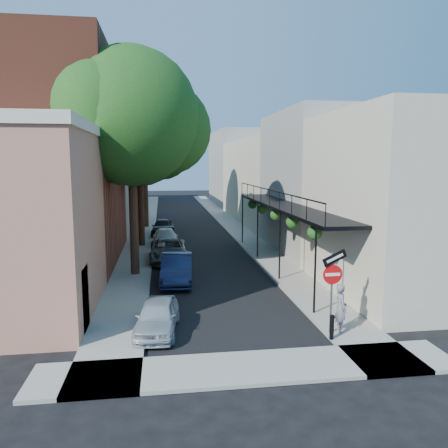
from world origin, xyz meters
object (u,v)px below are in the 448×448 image
object	(u,v)px
oak_far	(149,135)
parked_car_e	(163,227)
bollard	(332,327)
parked_car_a	(157,316)
parked_car_d	(166,238)
sign_post	(332,278)
pedestrian	(341,308)
parked_car_c	(169,250)
oak_mid	(145,144)
parked_car_b	(177,269)
oak_near	(140,121)

from	to	relation	value
oak_far	parked_car_e	xyz separation A→B (m)	(1.02, -4.76, -7.58)
bollard	parked_car_a	size ratio (longest dim) A/B	0.24
bollard	parked_car_d	xyz separation A→B (m)	(-5.16, 17.36, 0.08)
sign_post	pedestrian	size ratio (longest dim) A/B	1.80
bollard	parked_car_d	distance (m)	18.11
parked_car_c	pedestrian	distance (m)	13.31
parked_car_e	pedestrian	distance (m)	22.23
sign_post	parked_car_e	xyz separation A→B (m)	(-5.50, 21.53, -1.35)
oak_mid	parked_car_e	bearing A→B (deg)	75.84
parked_car_a	parked_car_b	distance (m)	6.33
bollard	pedestrian	world-z (taller)	pedestrian
parked_car_d	parked_car_b	bearing A→B (deg)	-90.40
oak_near	parked_car_c	size ratio (longest dim) A/B	2.43
bollard	parked_car_e	distance (m)	22.64
sign_post	parked_car_a	xyz separation A→B (m)	(-5.76, 1.19, -1.46)
parked_car_a	parked_car_c	size ratio (longest dim) A/B	0.72
sign_post	bollard	bearing A→B (deg)	-108.56
parked_car_b	pedestrian	bearing A→B (deg)	-51.39
bollard	oak_far	world-z (taller)	oak_far
oak_near	parked_car_a	distance (m)	10.94
oak_near	oak_mid	distance (m)	8.01
parked_car_c	parked_car_d	size ratio (longest dim) A/B	1.14
oak_mid	parked_car_d	distance (m)	6.59
pedestrian	oak_near	bearing A→B (deg)	39.99
oak_far	parked_car_c	bearing A→B (deg)	-84.60
parked_car_d	parked_car_e	xyz separation A→B (m)	(-0.18, 4.64, 0.09)
bollard	parked_car_b	bearing A→B (deg)	120.76
bollard	parked_car_b	size ratio (longest dim) A/B	0.19
parked_car_d	sign_post	bearing A→B (deg)	-75.61
sign_post	oak_far	distance (m)	27.80
oak_mid	parked_car_e	distance (m)	7.75
parked_car_a	parked_car_e	xyz separation A→B (m)	(0.26, 20.35, 0.11)
parked_car_c	parked_car_e	distance (m)	9.36
sign_post	pedestrian	distance (m)	1.15
bollard	pedestrian	bearing A→B (deg)	46.94
oak_mid	parked_car_d	size ratio (longest dim) A/B	2.48
pedestrian	oak_mid	bearing A→B (deg)	25.17
parked_car_b	parked_car_e	distance (m)	14.10
parked_car_b	parked_car_c	distance (m)	4.74
parked_car_a	parked_car_e	distance (m)	20.35
parked_car_c	sign_post	bearing A→B (deg)	-66.52
oak_mid	parked_car_e	world-z (taller)	oak_mid
oak_far	parked_car_e	size ratio (longest dim) A/B	2.97
parked_car_d	parked_car_e	distance (m)	4.65
oak_far	pedestrian	size ratio (longest dim) A/B	7.17
parked_car_d	pedestrian	distance (m)	17.74
parked_car_c	oak_far	bearing A→B (deg)	95.85
oak_far	parked_car_d	size ratio (longest dim) A/B	2.89
oak_near	parked_car_e	distance (m)	14.24
oak_near	sign_post	bearing A→B (deg)	-54.91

